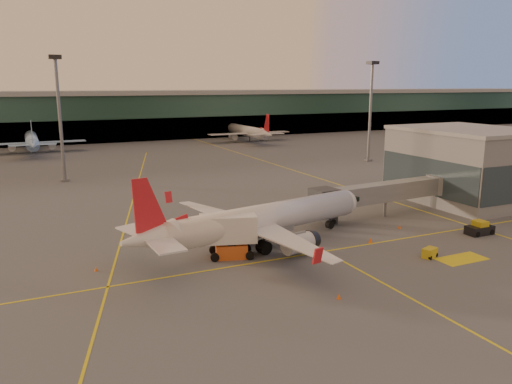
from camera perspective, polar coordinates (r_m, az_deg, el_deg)
name	(u,v)px	position (r m, az deg, el deg)	size (l,w,h in m)	color
ground	(311,271)	(55.21, 6.30, -9.02)	(600.00, 600.00, 0.00)	#4C4F54
taxi_markings	(149,196)	(92.64, -12.11, -0.46)	(100.12, 173.00, 0.01)	yellow
terminal	(105,116)	(187.89, -16.86, 8.33)	(400.00, 20.00, 17.60)	#19382D
gate_building	(467,165)	(93.56, 22.94, 2.89)	(18.40, 22.40, 12.60)	slate
mast_west_near	(59,109)	(110.15, -21.57, 8.76)	(2.40, 2.40, 25.60)	slate
mast_east_near	(371,104)	(133.97, 12.98, 9.77)	(2.40, 2.40, 25.60)	slate
main_airplane	(258,221)	(61.61, 0.22, -3.33)	(34.47, 31.31, 10.47)	silver
jet_bridge	(392,192)	(79.50, 15.23, -0.01)	(27.01, 5.30, 5.39)	slate
catering_truck	(229,233)	(58.44, -3.12, -4.75)	(7.07, 4.59, 5.08)	#BD4E1B
gpu_cart	(430,253)	(62.36, 19.25, -6.59)	(2.22, 1.75, 1.13)	gold
pushback_tug	(480,229)	(74.10, 24.20, -3.86)	(3.71, 2.06, 1.90)	black
cone_nose	(399,227)	(73.29, 16.08, -3.82)	(0.45, 0.45, 0.57)	#EC5D0C
cone_tail	(96,269)	(57.63, -17.83, -8.37)	(0.38, 0.38, 0.49)	#EC5D0C
cone_wing_right	(339,296)	(48.93, 9.46, -11.68)	(0.41, 0.41, 0.52)	#EC5D0C
cone_fwd	(370,240)	(65.93, 12.94, -5.41)	(0.49, 0.49, 0.62)	#EC5D0C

